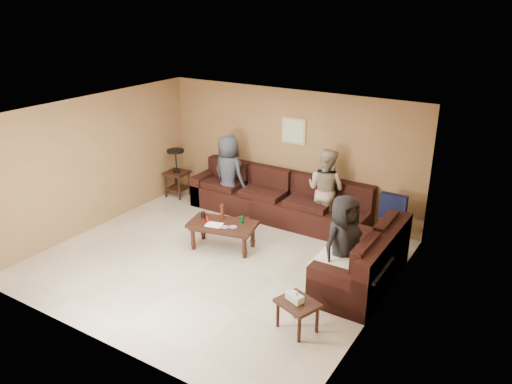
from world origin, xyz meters
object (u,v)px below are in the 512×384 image
person_left (229,173)px  sectional_sofa (302,221)px  end_table_left (177,172)px  person_middle (326,189)px  side_table_right (297,305)px  waste_bin (243,226)px  person_right (343,244)px  coffee_table (223,227)px

person_left → sectional_sofa: bearing=-179.7°
end_table_left → person_middle: (3.44, 0.20, 0.23)m
side_table_right → waste_bin: side_table_right is taller
end_table_left → person_right: bearing=-19.6°
person_middle → side_table_right: bearing=116.5°
end_table_left → side_table_right: (4.44, -2.84, -0.18)m
waste_bin → person_left: 1.33m
side_table_right → person_left: size_ratio=0.40×
waste_bin → person_left: (-0.85, 0.79, 0.65)m
waste_bin → person_middle: person_middle is taller
end_table_left → person_middle: 3.45m
sectional_sofa → side_table_right: sectional_sofa is taller
end_table_left → person_right: 4.83m
side_table_right → sectional_sofa: bearing=115.7°
person_right → end_table_left: bearing=92.8°
person_left → side_table_right: bearing=148.3°
coffee_table → person_left: bearing=120.9°
sectional_sofa → person_left: bearing=169.1°
end_table_left → side_table_right: 5.27m
person_left → waste_bin: bearing=148.1°
coffee_table → person_middle: (1.17, 1.68, 0.38)m
person_left → person_right: size_ratio=1.04×
end_table_left → side_table_right: size_ratio=1.69×
coffee_table → waste_bin: size_ratio=4.34×
sectional_sofa → person_left: person_left is taller
waste_bin → person_right: person_right is taller
side_table_right → person_left: 4.17m
coffee_table → waste_bin: coffee_table is taller
sectional_sofa → person_middle: (0.19, 0.58, 0.46)m
coffee_table → person_left: person_left is taller
sectional_sofa → person_middle: size_ratio=2.95×
side_table_right → person_middle: 3.23m
waste_bin → person_left: size_ratio=0.18×
waste_bin → person_right: bearing=-19.4°
person_left → coffee_table: bearing=132.1°
coffee_table → person_left: (-0.87, 1.46, 0.38)m
coffee_table → person_left: size_ratio=0.80×
sectional_sofa → person_middle: person_middle is taller
sectional_sofa → person_right: bearing=-43.9°
coffee_table → side_table_right: bearing=-32.2°
coffee_table → person_right: 2.30m
waste_bin → person_middle: (1.19, 1.02, 0.64)m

